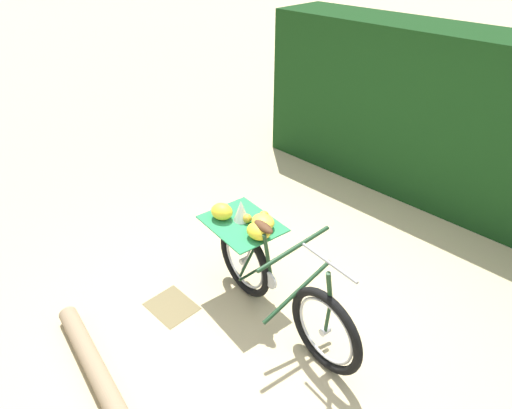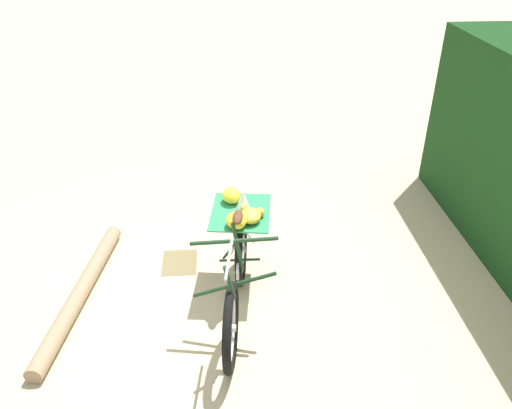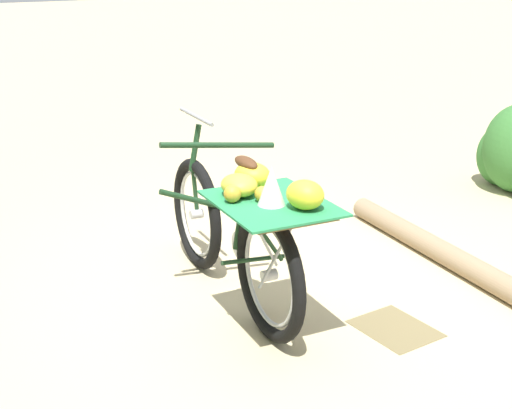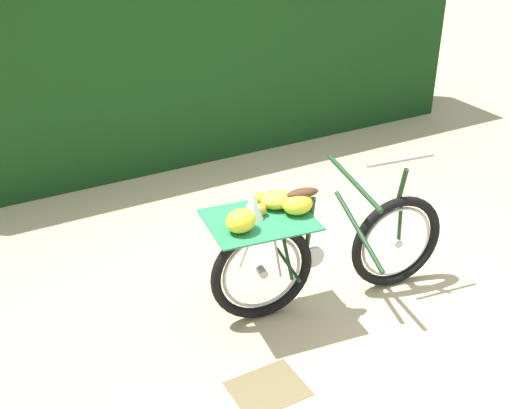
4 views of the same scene
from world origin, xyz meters
name	(u,v)px [view 3 (image 3 of 4)]	position (x,y,z in m)	size (l,w,h in m)	color
ground_plane	(234,307)	(0.00, 0.00, 0.00)	(60.00, 60.00, 0.00)	#C6B284
bicycle	(237,228)	(-0.01, 0.03, 0.49)	(1.80, 0.76, 1.03)	black
fallen_log	(444,253)	(0.24, 1.51, 0.08)	(0.15, 0.15, 2.02)	#937A5B
leaf_litter_patch	(395,328)	(0.71, 0.61, 0.00)	(0.44, 0.36, 0.01)	olive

